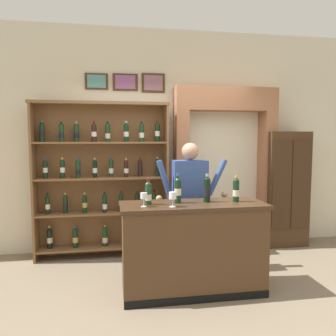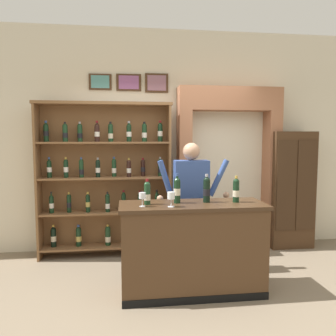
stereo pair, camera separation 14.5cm
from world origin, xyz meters
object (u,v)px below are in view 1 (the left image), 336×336
(wine_shelf, at_px, (102,176))
(tasting_bottle_vin_santo, at_px, (236,190))
(wine_glass_left, at_px, (173,196))
(shopkeeper, at_px, (190,192))
(wine_glass_right, at_px, (144,196))
(tasting_bottle_riserva, at_px, (207,189))
(side_cabinet, at_px, (285,189))
(tasting_counter, at_px, (193,248))
(tasting_bottle_prosecco, at_px, (148,193))
(tasting_bottle_rosso, at_px, (178,190))

(wine_shelf, distance_m, tasting_bottle_vin_santo, 1.97)
(tasting_bottle_vin_santo, height_order, wine_glass_left, tasting_bottle_vin_santo)
(wine_glass_left, bearing_deg, tasting_bottle_vin_santo, 12.05)
(wine_shelf, distance_m, wine_glass_left, 1.64)
(shopkeeper, distance_m, tasting_bottle_vin_santo, 0.71)
(tasting_bottle_vin_santo, xyz_separation_m, wine_glass_right, (-1.02, -0.10, -0.03))
(tasting_bottle_riserva, bearing_deg, shopkeeper, 96.15)
(tasting_bottle_riserva, bearing_deg, side_cabinet, 38.20)
(wine_shelf, xyz_separation_m, tasting_counter, (1.00, -1.31, -0.66))
(tasting_bottle_prosecco, distance_m, wine_glass_left, 0.28)
(tasting_bottle_rosso, xyz_separation_m, wine_glass_right, (-0.38, -0.14, -0.04))
(wine_shelf, xyz_separation_m, wine_glass_left, (0.74, -1.46, -0.06))
(tasting_bottle_prosecco, xyz_separation_m, wine_glass_right, (-0.06, -0.10, -0.02))
(tasting_bottle_riserva, relative_size, wine_glass_right, 2.13)
(tasting_counter, distance_m, wine_glass_right, 0.81)
(tasting_bottle_prosecco, distance_m, wine_glass_right, 0.12)
(wine_shelf, distance_m, tasting_counter, 1.77)
(tasting_bottle_prosecco, distance_m, tasting_bottle_rosso, 0.33)
(tasting_bottle_rosso, xyz_separation_m, tasting_bottle_riserva, (0.32, -0.00, -0.00))
(wine_shelf, height_order, side_cabinet, wine_shelf)
(tasting_bottle_prosecco, distance_m, tasting_bottle_riserva, 0.65)
(tasting_bottle_vin_santo, bearing_deg, tasting_bottle_riserva, 173.55)
(tasting_bottle_riserva, distance_m, tasting_bottle_vin_santo, 0.32)
(tasting_counter, relative_size, wine_glass_left, 10.17)
(tasting_counter, height_order, wine_glass_left, wine_glass_left)
(tasting_bottle_rosso, distance_m, wine_glass_left, 0.22)
(tasting_bottle_riserva, bearing_deg, tasting_bottle_rosso, 179.97)
(wine_shelf, bearing_deg, shopkeeper, -32.94)
(side_cabinet, height_order, tasting_bottle_riserva, side_cabinet)
(side_cabinet, height_order, tasting_bottle_rosso, side_cabinet)
(wine_glass_left, bearing_deg, tasting_bottle_riserva, 24.87)
(tasting_bottle_riserva, bearing_deg, tasting_bottle_prosecco, -176.77)
(tasting_counter, xyz_separation_m, tasting_bottle_riserva, (0.16, 0.05, 0.64))
(tasting_bottle_riserva, bearing_deg, tasting_counter, -163.78)
(wine_glass_left, bearing_deg, tasting_bottle_prosecco, 145.97)
(tasting_bottle_riserva, relative_size, tasting_bottle_vin_santo, 1.07)
(wine_shelf, bearing_deg, tasting_bottle_prosecco, -68.49)
(tasting_bottle_prosecco, bearing_deg, tasting_bottle_rosso, 6.47)
(tasting_counter, height_order, tasting_bottle_rosso, tasting_bottle_rosso)
(shopkeeper, height_order, tasting_bottle_riserva, shopkeeper)
(tasting_bottle_vin_santo, distance_m, wine_glass_left, 0.75)
(tasting_counter, bearing_deg, wine_glass_left, -150.10)
(wine_glass_right, bearing_deg, side_cabinet, 31.38)
(tasting_bottle_prosecco, xyz_separation_m, wine_glass_left, (0.23, -0.16, -0.02))
(side_cabinet, distance_m, wine_glass_right, 2.75)
(tasting_bottle_riserva, height_order, wine_glass_right, tasting_bottle_riserva)
(tasting_counter, distance_m, shopkeeper, 0.79)
(side_cabinet, xyz_separation_m, wine_glass_left, (-2.06, -1.48, 0.20))
(wine_shelf, height_order, tasting_bottle_rosso, wine_shelf)
(side_cabinet, distance_m, tasting_bottle_riserva, 2.10)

